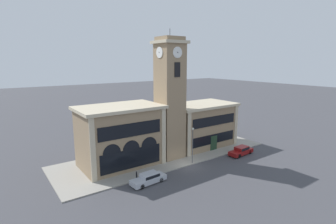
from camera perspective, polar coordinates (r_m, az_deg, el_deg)
name	(u,v)px	position (r m, az deg, el deg)	size (l,w,h in m)	color
ground_plane	(188,166)	(40.59, 4.37, -11.67)	(300.00, 300.00, 0.00)	#424247
sidewalk_kerb	(165,154)	(44.98, -0.55, -9.22)	(36.53, 11.95, 0.15)	gray
clock_tower	(170,99)	(41.61, 0.40, 2.82)	(4.44, 4.44, 20.49)	#937A5B
town_hall_left_wing	(120,136)	(40.11, -10.36, -5.12)	(12.37, 7.78, 9.17)	#937A5B
town_hall_right_wing	(200,125)	(49.07, 7.07, -2.75)	(12.79, 7.78, 7.99)	#937A5B
parked_car_near	(149,178)	(35.14, -4.20, -14.15)	(4.92, 2.03, 1.36)	#B2B7C1
parked_car_mid	(241,150)	(46.55, 15.65, -8.07)	(4.95, 2.02, 1.40)	maroon
street_lamp	(193,140)	(40.27, 5.39, -6.06)	(0.36, 0.36, 5.60)	#4C4C51
bollard	(137,175)	(36.21, -6.86, -13.48)	(0.18, 0.18, 1.06)	black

